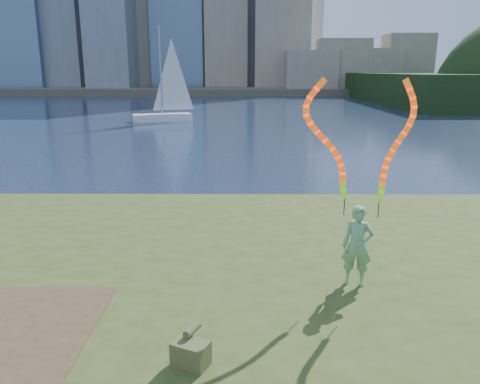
{
  "coord_description": "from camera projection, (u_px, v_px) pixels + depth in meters",
  "views": [
    {
      "loc": [
        1.56,
        -9.02,
        4.42
      ],
      "look_at": [
        1.48,
        1.0,
        1.81
      ],
      "focal_mm": 35.0,
      "sensor_mm": 36.0,
      "label": 1
    }
  ],
  "objects": [
    {
      "name": "canvas_bag",
      "position": [
        191.0,
        352.0,
        5.9
      ],
      "size": [
        0.53,
        0.6,
        0.43
      ],
      "rotation": [
        0.0,
        0.0,
        -0.43
      ],
      "color": "brown",
      "rests_on": "grassy_knoll"
    },
    {
      "name": "ground",
      "position": [
        170.0,
        287.0,
        9.85
      ],
      "size": [
        320.0,
        320.0,
        0.0
      ],
      "primitive_type": "plane",
      "color": "#18243D",
      "rests_on": "ground"
    },
    {
      "name": "grassy_knoll",
      "position": [
        147.0,
        331.0,
        7.55
      ],
      "size": [
        20.0,
        18.0,
        0.8
      ],
      "color": "#364518",
      "rests_on": "ground"
    },
    {
      "name": "sailboat",
      "position": [
        165.0,
        105.0,
        41.5
      ],
      "size": [
        5.39,
        3.17,
        8.19
      ],
      "rotation": [
        0.0,
        0.0,
        0.33
      ],
      "color": "white",
      "rests_on": "ground"
    },
    {
      "name": "far_shore",
      "position": [
        237.0,
        89.0,
        101.63
      ],
      "size": [
        320.0,
        40.0,
        1.2
      ],
      "primitive_type": "cube",
      "color": "#504A3A",
      "rests_on": "ground"
    },
    {
      "name": "woman_with_ribbons",
      "position": [
        361.0,
        203.0,
        7.84
      ],
      "size": [
        1.9,
        0.6,
        3.82
      ],
      "rotation": [
        0.0,
        0.0,
        -0.28
      ],
      "color": "#19791E",
      "rests_on": "grassy_knoll"
    }
  ]
}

